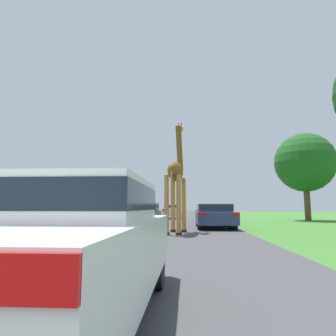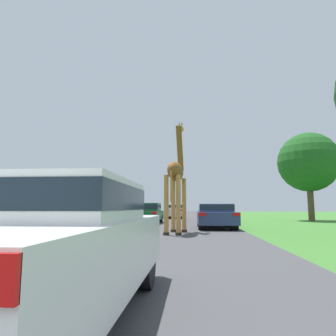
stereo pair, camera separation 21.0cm
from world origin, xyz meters
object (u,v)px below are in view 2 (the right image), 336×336
(car_queue_right, at_px, (210,212))
(car_verge_right, at_px, (216,215))
(giraffe_near_road, at_px, (176,176))
(car_far_ahead, at_px, (148,213))
(car_lead_maroon, at_px, (49,242))
(car_rear_follower, at_px, (66,219))
(car_queue_left, at_px, (175,211))
(tree_left_edge, at_px, (308,162))

(car_queue_right, height_order, car_verge_right, car_queue_right)
(giraffe_near_road, bearing_deg, car_far_ahead, 113.37)
(giraffe_near_road, bearing_deg, car_lead_maroon, -87.46)
(giraffe_near_road, xyz_separation_m, car_rear_follower, (-2.87, -4.57, -1.67))
(giraffe_near_road, height_order, car_queue_left, giraffe_near_road)
(giraffe_near_road, relative_size, car_rear_follower, 1.15)
(car_lead_maroon, xyz_separation_m, car_verge_right, (2.66, 13.24, -0.06))
(car_queue_right, bearing_deg, car_lead_maroon, -97.65)
(car_rear_follower, bearing_deg, car_far_ahead, 87.77)
(car_lead_maroon, distance_m, car_far_ahead, 17.96)
(car_queue_left, relative_size, car_verge_right, 0.97)
(giraffe_near_road, distance_m, car_queue_left, 17.21)
(giraffe_near_road, height_order, car_far_ahead, giraffe_near_road)
(car_queue_left, bearing_deg, car_queue_right, -62.88)
(car_lead_maroon, bearing_deg, car_queue_left, 90.59)
(car_lead_maroon, relative_size, car_rear_follower, 0.89)
(car_lead_maroon, bearing_deg, car_rear_follower, 111.89)
(giraffe_near_road, relative_size, car_lead_maroon, 1.29)
(car_queue_left, relative_size, tree_left_edge, 0.58)
(car_lead_maroon, distance_m, car_rear_follower, 5.71)
(car_queue_left, xyz_separation_m, car_far_ahead, (-1.36, -9.08, -0.01))
(car_far_ahead, xyz_separation_m, tree_left_edge, (12.75, 4.71, 4.09))
(car_lead_maroon, xyz_separation_m, car_queue_left, (-0.28, 26.96, -0.00))
(car_lead_maroon, relative_size, tree_left_edge, 0.56)
(car_lead_maroon, xyz_separation_m, car_rear_follower, (-2.13, 5.30, 0.02))
(car_far_ahead, bearing_deg, car_rear_follower, -92.23)
(car_queue_left, height_order, car_rear_follower, car_rear_follower)
(car_verge_right, height_order, car_rear_follower, car_rear_follower)
(car_queue_left, bearing_deg, car_rear_follower, -94.89)
(tree_left_edge, bearing_deg, giraffe_near_road, -129.19)
(car_verge_right, height_order, tree_left_edge, tree_left_edge)
(giraffe_near_road, xyz_separation_m, car_far_ahead, (-2.38, 8.01, -1.70))
(car_queue_right, bearing_deg, car_far_ahead, -145.53)
(car_lead_maroon, relative_size, car_queue_left, 0.95)
(car_lead_maroon, relative_size, car_verge_right, 0.92)
(car_lead_maroon, height_order, car_verge_right, car_lead_maroon)
(car_rear_follower, bearing_deg, car_queue_left, 85.11)
(car_far_ahead, xyz_separation_m, car_verge_right, (4.29, -4.64, -0.05))
(car_lead_maroon, bearing_deg, car_queue_right, 82.35)
(giraffe_near_road, xyz_separation_m, car_verge_right, (1.91, 3.37, -1.75))
(car_queue_right, height_order, car_rear_follower, car_rear_follower)
(car_verge_right, relative_size, tree_left_edge, 0.60)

